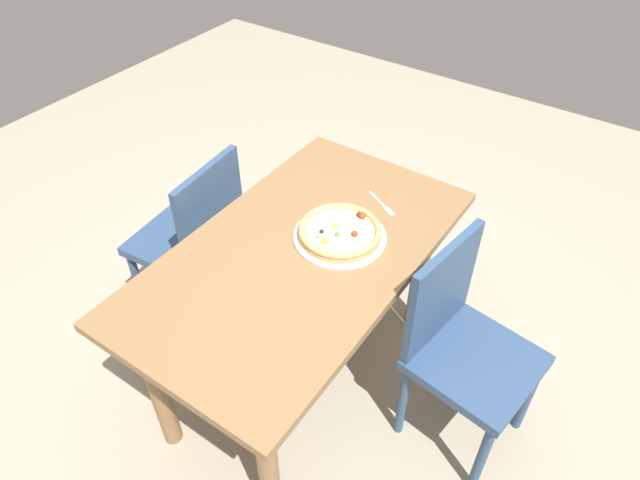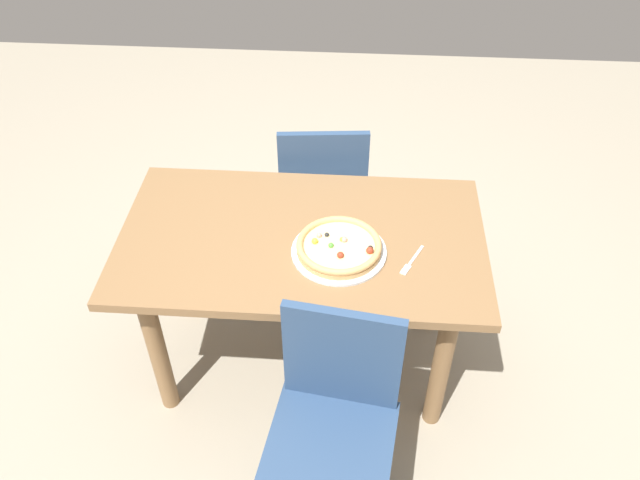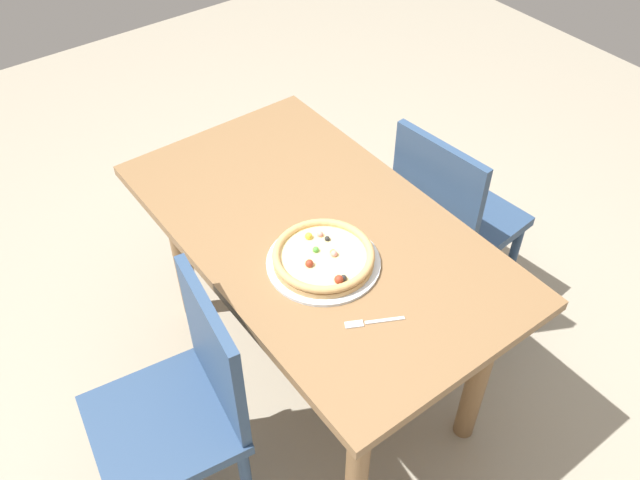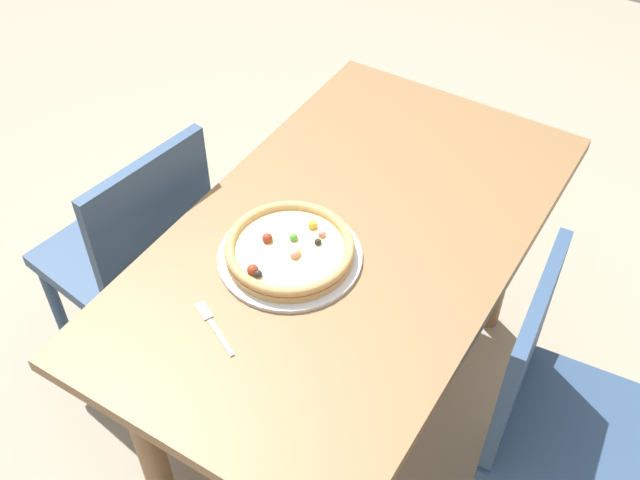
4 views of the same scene
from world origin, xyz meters
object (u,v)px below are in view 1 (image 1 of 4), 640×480
(plate, at_px, (340,237))
(pizza, at_px, (340,231))
(chair_near, at_px, (195,237))
(chair_far, at_px, (462,344))
(fork, at_px, (383,205))
(dining_table, at_px, (300,275))

(plate, distance_m, pizza, 0.03)
(chair_near, height_order, chair_far, same)
(fork, bearing_deg, chair_far, 1.19)
(chair_far, relative_size, plate, 2.57)
(chair_near, xyz_separation_m, chair_far, (-0.12, 1.19, 0.00))
(chair_near, bearing_deg, fork, -68.71)
(chair_near, relative_size, chair_far, 1.00)
(fork, bearing_deg, plate, -70.22)
(dining_table, relative_size, fork, 8.68)
(chair_far, height_order, fork, chair_far)
(chair_far, relative_size, fork, 5.65)
(pizza, height_order, fork, pizza)
(chair_near, relative_size, fork, 5.65)
(pizza, bearing_deg, fork, 172.33)
(chair_far, xyz_separation_m, fork, (-0.24, -0.48, 0.26))
(chair_near, xyz_separation_m, fork, (-0.35, 0.71, 0.26))
(fork, bearing_deg, dining_table, -78.61)
(pizza, bearing_deg, plate, -20.19)
(dining_table, relative_size, pizza, 4.44)
(chair_near, distance_m, pizza, 0.74)
(plate, relative_size, fork, 2.20)
(plate, bearing_deg, chair_far, 91.58)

